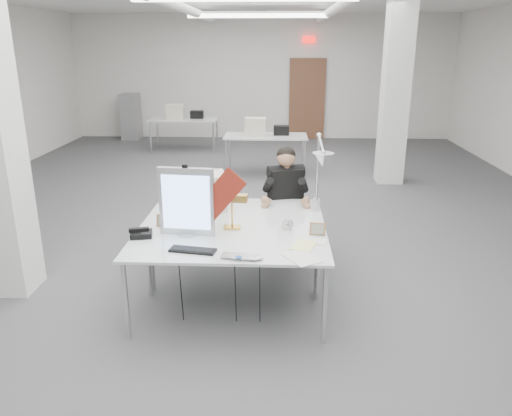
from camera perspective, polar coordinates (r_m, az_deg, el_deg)
The scene contains 23 objects.
room_shell at distance 6.80m, azimuth -0.85°, elevation 11.93°, with size 10.04×14.04×3.24m.
desk_main at distance 4.47m, azimuth -3.20°, elevation -4.13°, with size 1.80×0.90×0.03m, color silver.
desk_second at distance 5.31m, azimuth -2.26°, elevation -0.44°, with size 1.80×0.90×0.03m, color silver.
bg_desk_a at distance 9.76m, azimuth 1.12°, elevation 8.20°, with size 1.60×0.80×0.03m, color silver.
bg_desk_b at distance 12.14m, azimuth -8.24°, elevation 10.00°, with size 1.60×0.80×0.03m, color silver.
filing_cabinet at distance 13.95m, azimuth -14.11°, elevation 10.10°, with size 0.45×0.55×1.20m, color gray.
office_chair at distance 5.90m, azimuth 3.33°, elevation -0.65°, with size 0.52×0.52×1.07m, color black, non-canonical shape.
seated_person at distance 5.74m, azimuth 3.41°, elevation 2.65°, with size 0.44×0.55×0.83m, color black, non-canonical shape.
monitor at distance 4.59m, azimuth -7.94°, elevation 0.73°, with size 0.51×0.05×0.63m, color #B8B7BC.
pennant at distance 4.50m, azimuth -4.22°, elevation 1.32°, with size 0.54×0.01×0.22m, color maroon.
keyboard at distance 4.31m, azimuth -7.25°, elevation -4.81°, with size 0.40×0.13×0.02m, color black.
laptop at distance 4.10m, azimuth -2.00°, elevation -5.84°, with size 0.31×0.20×0.02m, color silver.
mouse at distance 4.10m, azimuth 0.29°, elevation -5.75°, with size 0.08×0.05×0.03m, color silver.
bankers_lamp at distance 4.76m, azimuth -2.76°, elevation -0.53°, with size 0.28×0.11×0.31m, color gold, non-canonical shape.
desk_phone at distance 4.70m, azimuth -12.97°, elevation -2.93°, with size 0.19×0.17×0.05m, color black.
picture_frame_left at distance 4.91m, azimuth -10.49°, elevation -1.43°, with size 0.15×0.01×0.12m, color #946340.
picture_frame_right at distance 4.65m, azimuth 7.05°, elevation -2.39°, with size 0.15×0.01×0.12m, color #AF784B.
desk_clock at distance 4.77m, azimuth 3.67°, elevation -1.86°, with size 0.10×0.10×0.03m, color #AEAEB3.
paper_stack_a at distance 4.16m, azimuth 5.23°, elevation -5.66°, with size 0.22×0.32×0.01m, color silver.
paper_stack_b at distance 4.40m, azimuth 5.45°, elevation -4.31°, with size 0.18×0.25×0.01m, color #FDFA97.
paper_stack_c at distance 4.52m, azimuth 6.86°, elevation -3.75°, with size 0.20×0.14×0.01m, color silver.
beige_monitor at distance 5.34m, azimuth -5.74°, elevation 1.93°, with size 0.41×0.39×0.39m, color beige.
architect_lamp at distance 4.99m, azimuth 7.29°, elevation 4.09°, with size 0.25×0.74×0.96m, color #BBBBBF, non-canonical shape.
Camera 1 is at (0.43, -6.61, 2.44)m, focal length 35.00 mm.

